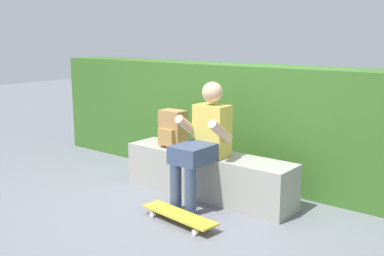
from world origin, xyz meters
TOP-DOWN VIEW (x-y plane):
  - ground_plane at (0.00, 0.00)m, footprint 24.00×24.00m
  - bench_main at (0.00, 0.27)m, footprint 1.92×0.43m
  - person_skater at (0.10, 0.06)m, footprint 0.49×0.62m
  - skateboard_near_person at (0.23, -0.47)m, footprint 0.82×0.29m
  - backpack_on_bench at (-0.47, 0.26)m, footprint 0.28×0.23m
  - hedge_row at (-0.20, 1.07)m, footprint 5.45×0.55m

SIDE VIEW (x-z plane):
  - ground_plane at x=0.00m, z-range 0.00..0.00m
  - skateboard_near_person at x=0.23m, z-range 0.03..0.12m
  - bench_main at x=0.00m, z-range 0.00..0.47m
  - backpack_on_bench at x=-0.47m, z-range 0.46..0.86m
  - person_skater at x=0.10m, z-range 0.05..1.27m
  - hedge_row at x=-0.20m, z-range 0.00..1.33m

